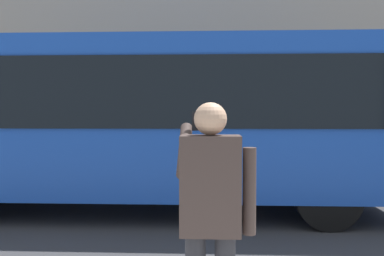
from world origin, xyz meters
name	(u,v)px	position (x,y,z in m)	size (l,w,h in m)	color
ground_plane	(232,208)	(0.00, 0.00, 0.00)	(60.00, 60.00, 0.00)	#38383A
red_bus	(143,119)	(1.65, 0.22, 1.68)	(9.05, 2.54, 3.08)	#1947AD
pedestrian_photographer	(211,208)	(0.44, 4.60, 1.14)	(0.53, 0.52, 1.70)	#2D2D33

